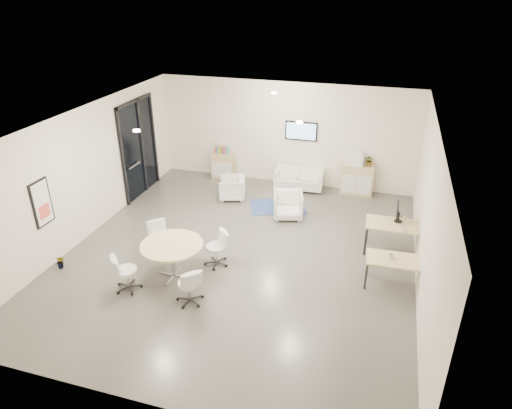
{
  "coord_description": "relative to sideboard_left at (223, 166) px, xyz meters",
  "views": [
    {
      "loc": [
        2.99,
        -8.76,
        5.9
      ],
      "look_at": [
        0.27,
        0.4,
        1.16
      ],
      "focal_mm": 32.0,
      "sensor_mm": 36.0,
      "label": 1
    }
  ],
  "objects": [
    {
      "name": "desk_rear",
      "position": [
        5.51,
        -3.17,
        0.27
      ],
      "size": [
        1.47,
        0.76,
        0.76
      ],
      "rotation": [
        0.0,
        0.0,
        0.02
      ],
      "color": "tan",
      "rests_on": "room_shell"
    },
    {
      "name": "blue_rug",
      "position": [
        2.24,
        -1.6,
        -0.41
      ],
      "size": [
        1.8,
        1.49,
        0.01
      ],
      "primitive_type": "cube",
      "rotation": [
        0.0,
        0.0,
        0.34
      ],
      "color": "navy",
      "rests_on": "room_shell"
    },
    {
      "name": "armchair_right",
      "position": [
        2.65,
        -2.14,
        -0.02
      ],
      "size": [
        0.93,
        0.9,
        0.8
      ],
      "primitive_type": "imported",
      "rotation": [
        0.0,
        0.0,
        0.26
      ],
      "color": "white",
      "rests_on": "room_shell"
    },
    {
      "name": "round_table",
      "position": [
        0.88,
        -5.56,
        0.32
      ],
      "size": [
        1.34,
        1.34,
        0.82
      ],
      "color": "tan",
      "rests_on": "room_shell"
    },
    {
      "name": "ceiling_spots",
      "position": [
        1.79,
        -3.45,
        2.77
      ],
      "size": [
        3.14,
        4.14,
        0.03
      ],
      "color": "#FFEAC6",
      "rests_on": "room_shell"
    },
    {
      "name": "artwork",
      "position": [
        -1.98,
        -5.88,
        1.13
      ],
      "size": [
        0.05,
        0.54,
        1.04
      ],
      "color": "black",
      "rests_on": "room_shell"
    },
    {
      "name": "room_shell",
      "position": [
        1.99,
        -4.28,
        1.19
      ],
      "size": [
        9.6,
        10.6,
        4.8
      ],
      "color": "#4E4C47",
      "rests_on": "ground"
    },
    {
      "name": "desk_front",
      "position": [
        5.54,
        -4.56,
        0.18
      ],
      "size": [
        1.3,
        0.69,
        0.67
      ],
      "rotation": [
        0.0,
        0.0,
        0.04
      ],
      "color": "tan",
      "rests_on": "room_shell"
    },
    {
      "name": "glass_door",
      "position": [
        -1.96,
        -1.77,
        1.09
      ],
      "size": [
        0.09,
        1.9,
        2.85
      ],
      "color": "black",
      "rests_on": "room_shell"
    },
    {
      "name": "meeting_chairs",
      "position": [
        0.88,
        -5.56,
        -0.0
      ],
      "size": [
        2.27,
        2.27,
        0.82
      ],
      "color": "white",
      "rests_on": "room_shell"
    },
    {
      "name": "cup",
      "position": [
        5.39,
        -4.55,
        0.31
      ],
      "size": [
        0.14,
        0.12,
        0.12
      ],
      "primitive_type": "imported",
      "rotation": [
        0.0,
        0.0,
        0.24
      ],
      "color": "white",
      "rests_on": "desk_front"
    },
    {
      "name": "armchair_left",
      "position": [
        0.79,
        -1.43,
        -0.04
      ],
      "size": [
        0.84,
        0.87,
        0.74
      ],
      "primitive_type": "imported",
      "rotation": [
        0.0,
        0.0,
        -1.3
      ],
      "color": "white",
      "rests_on": "room_shell"
    },
    {
      "name": "sideboard_left",
      "position": [
        0.0,
        0.0,
        0.0
      ],
      "size": [
        0.74,
        0.38,
        0.83
      ],
      "color": "tan",
      "rests_on": "room_shell"
    },
    {
      "name": "wall_tv",
      "position": [
        2.49,
        0.18,
        1.34
      ],
      "size": [
        0.98,
        0.06,
        0.58
      ],
      "color": "black",
      "rests_on": "room_shell"
    },
    {
      "name": "printer",
      "position": [
        4.21,
        -0.03,
        0.7
      ],
      "size": [
        0.57,
        0.5,
        0.36
      ],
      "rotation": [
        0.0,
        0.0,
        -0.16
      ],
      "color": "white",
      "rests_on": "sideboard_right"
    },
    {
      "name": "plant_floor",
      "position": [
        -1.71,
        -6.02,
        -0.34
      ],
      "size": [
        0.18,
        0.33,
        0.15
      ],
      "primitive_type": "imported",
      "rotation": [
        0.0,
        0.0,
        -0.0
      ],
      "color": "#3F7F3F",
      "rests_on": "room_shell"
    },
    {
      "name": "plant_cabinet",
      "position": [
        4.61,
        -0.04,
        0.66
      ],
      "size": [
        0.3,
        0.34,
        0.25
      ],
      "primitive_type": "imported",
      "rotation": [
        0.0,
        0.0,
        -0.05
      ],
      "color": "#3F7F3F",
      "rests_on": "sideboard_right"
    },
    {
      "name": "sideboard_right",
      "position": [
        4.31,
        -0.04,
        0.06
      ],
      "size": [
        0.95,
        0.46,
        0.95
      ],
      "color": "tan",
      "rests_on": "room_shell"
    },
    {
      "name": "monitor",
      "position": [
        5.46,
        -3.02,
        0.58
      ],
      "size": [
        0.2,
        0.5,
        0.44
      ],
      "color": "black",
      "rests_on": "desk_rear"
    },
    {
      "name": "loveseat",
      "position": [
        2.55,
        -0.16,
        -0.11
      ],
      "size": [
        1.54,
        0.85,
        0.56
      ],
      "rotation": [
        0.0,
        0.0,
        0.07
      ],
      "color": "white",
      "rests_on": "room_shell"
    },
    {
      "name": "books",
      "position": [
        -0.04,
        0.0,
        0.53
      ],
      "size": [
        0.43,
        0.14,
        0.22
      ],
      "color": "red",
      "rests_on": "sideboard_left"
    }
  ]
}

